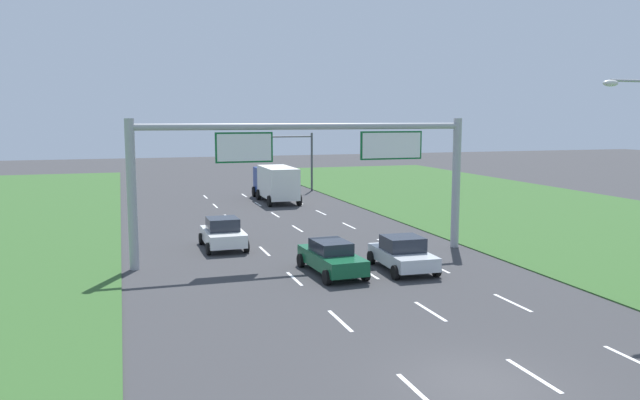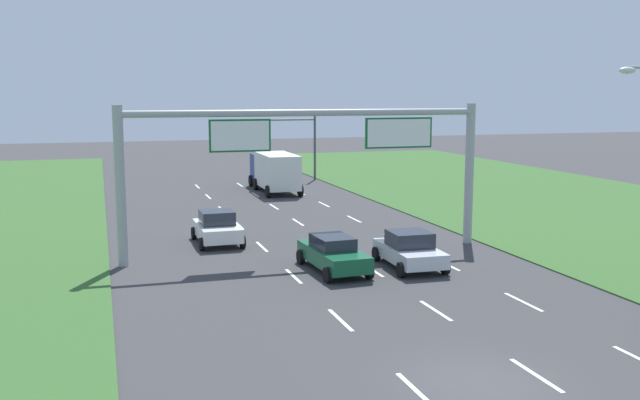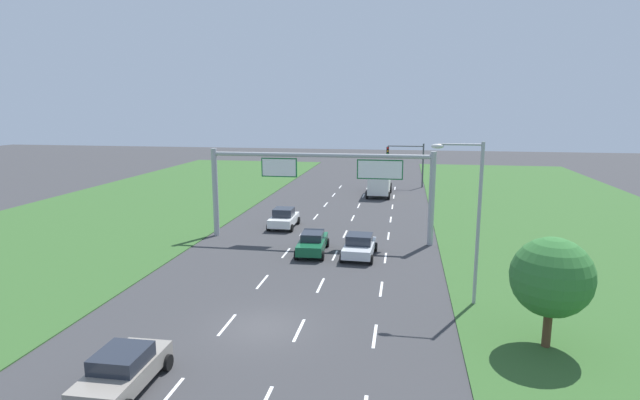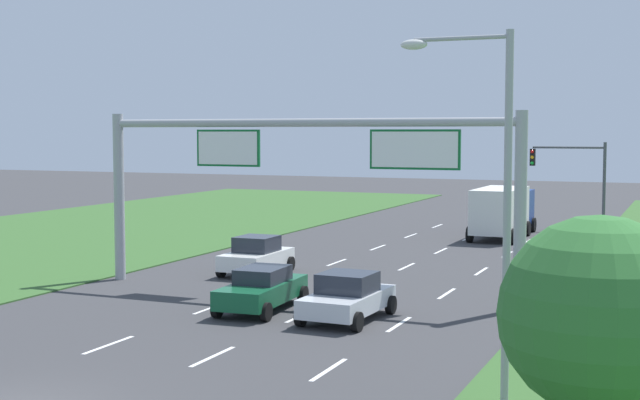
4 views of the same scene
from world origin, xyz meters
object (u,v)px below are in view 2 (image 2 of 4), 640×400
Objects in this scene: sign_gantry at (312,150)px; traffic_light_mast at (293,136)px; car_lead_silver at (409,250)px; box_truck at (274,170)px; car_far_ahead at (217,228)px; car_mid_lane at (333,253)px.

sign_gantry is 28.40m from traffic_light_mast.
box_truck reaches higher than car_lead_silver.
traffic_light_mast is (10.45, 24.10, 3.05)m from car_far_ahead.
sign_gantry reaches higher than box_truck.
car_far_ahead is at bearing 115.46° from car_mid_lane.
car_far_ahead is at bearing -113.45° from traffic_light_mast.
car_far_ahead reaches higher than car_lead_silver.
box_truck is (7.27, 17.89, 0.83)m from car_far_ahead.
box_truck is at bearing -117.17° from traffic_light_mast.
car_lead_silver is 0.53× the size of box_truck.
box_truck is 7.33m from traffic_light_mast.
car_lead_silver is 1.06× the size of car_far_ahead.
car_far_ahead is 0.50× the size of box_truck.
traffic_light_mast reaches higher than car_far_ahead.
box_truck is at bearing 79.19° from car_mid_lane.
car_lead_silver reaches higher than car_mid_lane.
sign_gantry is 3.08× the size of traffic_light_mast.
car_mid_lane is 0.58× the size of box_truck.
car_far_ahead is at bearing -111.51° from box_truck.
car_lead_silver is 3.38m from car_mid_lane.
car_far_ahead is at bearing 135.97° from car_lead_silver.
sign_gantry is (0.13, 3.52, 4.13)m from car_mid_lane.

